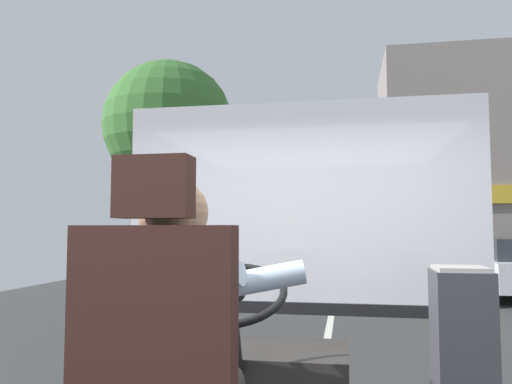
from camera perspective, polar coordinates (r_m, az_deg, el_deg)
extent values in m
cube|color=#363636|center=(10.77, 8.76, -13.48)|extent=(18.00, 44.00, 0.05)
cube|color=silver|center=(10.76, 8.75, -13.34)|extent=(0.12, 39.60, 0.00)
cube|color=#381E19|center=(1.49, -11.89, -16.55)|extent=(0.48, 0.10, 0.66)
cube|color=#381E19|center=(1.46, -11.62, 0.55)|extent=(0.22, 0.10, 0.18)
cylinder|color=silver|center=(1.64, -9.71, -16.50)|extent=(0.35, 0.35, 0.60)
cube|color=black|center=(1.80, -7.65, -13.12)|extent=(0.06, 0.01, 0.37)
sphere|color=#A37A5B|center=(1.61, -9.53, -2.38)|extent=(0.23, 0.23, 0.23)
cylinder|color=silver|center=(1.86, -3.51, -10.76)|extent=(0.60, 0.21, 0.19)
cylinder|color=silver|center=(1.92, -9.70, -10.50)|extent=(0.60, 0.21, 0.19)
cube|color=#282623|center=(2.93, -0.93, -21.17)|extent=(1.10, 0.56, 0.40)
cylinder|color=black|center=(2.49, -2.67, -16.22)|extent=(0.07, 0.25, 0.46)
torus|color=black|center=(2.36, -3.18, -11.55)|extent=(0.55, 0.52, 0.26)
cylinder|color=black|center=(2.36, -3.18, -11.55)|extent=(0.16, 0.15, 0.09)
cube|color=#333338|center=(2.57, 22.75, -17.98)|extent=(0.25, 0.27, 0.86)
cube|color=#9E9993|center=(2.50, 22.46, -8.15)|extent=(0.22, 0.24, 0.02)
cube|color=silver|center=(3.46, 5.09, -0.95)|extent=(2.50, 0.01, 1.40)
cube|color=black|center=(3.50, 5.18, -13.14)|extent=(2.50, 0.08, 0.08)
cylinder|color=#4C3828|center=(11.83, -10.15, -4.82)|extent=(0.29, 0.29, 3.16)
sphere|color=#376C2D|center=(12.08, -9.99, 7.51)|extent=(3.08, 3.08, 3.08)
cylinder|color=black|center=(15.05, 23.14, -9.38)|extent=(0.14, 0.55, 0.55)
cylinder|color=black|center=(12.77, 25.51, -10.29)|extent=(0.14, 0.55, 0.55)
cube|color=#195633|center=(18.77, 23.56, -7.30)|extent=(1.86, 4.14, 0.66)
cube|color=#282D33|center=(18.50, 23.68, -5.55)|extent=(1.53, 2.27, 0.50)
cylinder|color=black|center=(20.25, 25.21, -7.93)|extent=(0.14, 0.54, 0.54)
cylinder|color=black|center=(19.87, 20.23, -8.15)|extent=(0.14, 0.54, 0.54)
cylinder|color=black|center=(17.79, 27.34, -8.43)|extent=(0.14, 0.54, 0.54)
cylinder|color=black|center=(17.36, 21.69, -8.71)|extent=(0.14, 0.54, 0.54)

